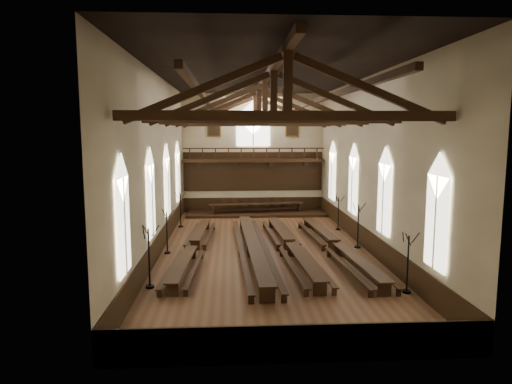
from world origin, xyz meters
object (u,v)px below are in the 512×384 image
candelabrum_right_near (407,275)px  candelabrum_left_near (149,269)px  candelabrum_left_mid (167,240)px  candelabrum_right_far (338,220)px  candelabrum_right_mid (358,234)px  refectory_row_c (290,244)px  refectory_row_a (193,246)px  dais (256,213)px  refectory_row_b (253,245)px  refectory_row_d (336,245)px  candelabrum_left_far (181,216)px  high_table (256,205)px

candelabrum_right_near → candelabrum_left_near: bearing=173.6°
candelabrum_left_mid → candelabrum_right_far: size_ratio=1.04×
candelabrum_right_far → candelabrum_right_mid: bearing=-90.0°
refectory_row_c → candelabrum_left_near: bearing=-142.5°
refectory_row_c → candelabrum_right_near: candelabrum_right_near is taller
refectory_row_a → candelabrum_right_near: size_ratio=5.17×
dais → candelabrum_right_mid: size_ratio=4.22×
refectory_row_a → candelabrum_right_far: candelabrum_right_far is taller
refectory_row_b → candelabrum_right_near: 8.87m
dais → candelabrum_right_far: size_ratio=4.70×
refectory_row_c → candelabrum_left_near: 8.76m
refectory_row_b → candelabrum_left_near: candelabrum_left_near is taller
refectory_row_b → refectory_row_c: (2.14, 0.34, -0.06)m
candelabrum_right_mid → candelabrum_right_far: size_ratio=1.11×
refectory_row_a → candelabrum_right_far: size_ratio=5.64×
refectory_row_d → candelabrum_right_far: bearing=75.7°
candelabrum_left_far → refectory_row_b: bearing=-58.4°
refectory_row_a → candelabrum_left_mid: candelabrum_left_mid is taller
high_table → candelabrum_right_far: size_ratio=3.24×
candelabrum_right_far → candelabrum_left_near: bearing=-134.6°
refectory_row_c → candelabrum_right_far: candelabrum_right_far is taller
refectory_row_b → high_table: bearing=85.7°
high_table → candelabrum_left_far: 7.38m
candelabrum_left_mid → candelabrum_right_far: 12.41m
refectory_row_c → refectory_row_d: size_ratio=1.00×
refectory_row_a → refectory_row_b: bearing=-6.7°
candelabrum_right_mid → candelabrum_left_far: bearing=149.7°
candelabrum_right_near → candelabrum_left_mid: bearing=147.9°
refectory_row_b → dais: (0.93, 12.47, -0.49)m
candelabrum_right_near → candelabrum_left_far: bearing=128.3°
candelabrum_left_far → candelabrum_right_near: candelabrum_right_near is taller
candelabrum_left_near → refectory_row_c: bearing=37.5°
dais → candelabrum_right_far: candelabrum_right_far is taller
refectory_row_c → candelabrum_left_mid: candelabrum_left_mid is taller
refectory_row_b → candelabrum_right_mid: (6.29, 1.34, 0.23)m
refectory_row_d → high_table: (-3.79, 12.37, 0.29)m
high_table → candelabrum_right_far: candelabrum_right_far is taller
candelabrum_right_far → refectory_row_a: bearing=-148.5°
candelabrum_left_mid → candelabrum_right_mid: (11.10, 0.62, 0.05)m
refectory_row_b → refectory_row_d: size_ratio=1.05×
high_table → candelabrum_right_near: size_ratio=2.97×
candelabrum_right_near → candelabrum_right_mid: 7.58m
refectory_row_c → refectory_row_d: bearing=-5.2°
dais → candelabrum_right_far: 8.22m
candelabrum_right_near → candelabrum_right_far: (-0.00, 12.52, -0.07)m
candelabrum_left_mid → candelabrum_left_far: candelabrum_left_far is taller
refectory_row_a → refectory_row_c: 5.45m
refectory_row_d → candelabrum_right_mid: candelabrum_right_mid is taller
refectory_row_b → candelabrum_left_far: bearing=121.6°
refectory_row_a → candelabrum_left_mid: size_ratio=5.40×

